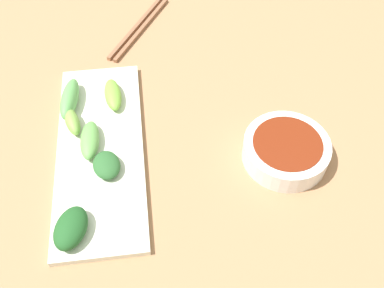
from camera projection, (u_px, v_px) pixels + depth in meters
tabletop at (182, 155)px, 0.74m from camera, size 2.10×2.10×0.02m
sauce_bowl at (286, 150)px, 0.71m from camera, size 0.14×0.14×0.04m
serving_plate at (101, 150)px, 0.73m from camera, size 0.14×0.39×0.01m
broccoli_leafy_0 at (107, 165)px, 0.69m from camera, size 0.05×0.06×0.02m
broccoli_stalk_1 at (113, 95)px, 0.79m from camera, size 0.04×0.08×0.02m
broccoli_stalk_2 at (72, 121)px, 0.74m from camera, size 0.04×0.07×0.03m
broccoli_leafy_3 at (71, 228)px, 0.62m from camera, size 0.06×0.08×0.03m
broccoli_stalk_4 at (90, 140)px, 0.72m from camera, size 0.03×0.08×0.02m
broccoli_stalk_5 at (70, 99)px, 0.77m from camera, size 0.04×0.10×0.03m
chopsticks at (139, 28)px, 0.94m from camera, size 0.14×0.21×0.01m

